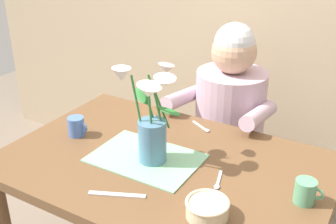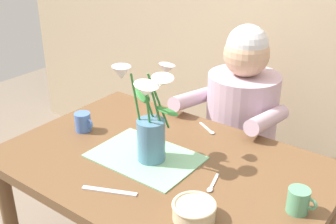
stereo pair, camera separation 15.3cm
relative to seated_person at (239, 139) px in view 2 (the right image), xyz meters
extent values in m
cube|color=brown|center=(-0.01, -0.62, 0.16)|extent=(1.20, 0.80, 0.04)
cylinder|color=brown|center=(-0.55, -0.28, -0.21)|extent=(0.06, 0.06, 0.70)
cylinder|color=#4C4C56|center=(0.00, 0.00, -0.36)|extent=(0.30, 0.30, 0.40)
cylinder|color=#BC9EB2|center=(0.00, 0.00, 0.09)|extent=(0.34, 0.34, 0.50)
sphere|color=tan|center=(0.00, 0.00, 0.44)|extent=(0.21, 0.21, 0.21)
sphere|color=silver|center=(0.00, 0.00, 0.48)|extent=(0.19, 0.19, 0.19)
cylinder|color=#BC9EB2|center=(-0.19, -0.14, 0.22)|extent=(0.07, 0.33, 0.12)
cylinder|color=#BC9EB2|center=(0.19, -0.14, 0.22)|extent=(0.07, 0.33, 0.12)
cube|color=#7AB289|center=(-0.08, -0.63, 0.18)|extent=(0.40, 0.28, 0.00)
cylinder|color=teal|center=(-0.04, -0.63, 0.26)|extent=(0.10, 0.10, 0.16)
cylinder|color=#2D7533|center=(-0.02, -0.63, 0.40)|extent=(0.01, 0.07, 0.20)
cone|color=white|center=(0.01, -0.63, 0.50)|extent=(0.11, 0.11, 0.05)
sphere|color=#E5D14C|center=(0.01, -0.63, 0.51)|extent=(0.02, 0.02, 0.02)
cylinder|color=#2D7533|center=(-0.04, -0.59, 0.40)|extent=(0.07, 0.05, 0.21)
cone|color=silver|center=(-0.04, -0.55, 0.51)|extent=(0.09, 0.09, 0.04)
sphere|color=#E5D14C|center=(-0.04, -0.55, 0.52)|extent=(0.02, 0.02, 0.02)
cylinder|color=#2D7533|center=(-0.06, -0.61, 0.36)|extent=(0.02, 0.05, 0.14)
cone|color=white|center=(-0.08, -0.59, 0.44)|extent=(0.08, 0.08, 0.04)
sphere|color=#E5D14C|center=(-0.08, -0.59, 0.44)|extent=(0.02, 0.02, 0.02)
cylinder|color=#2D7533|center=(-0.09, -0.65, 0.40)|extent=(0.05, 0.01, 0.22)
cone|color=silver|center=(-0.14, -0.67, 0.51)|extent=(0.07, 0.07, 0.05)
sphere|color=#E5D14C|center=(-0.14, -0.67, 0.52)|extent=(0.02, 0.02, 0.02)
cylinder|color=#2D7533|center=(-0.04, -0.66, 0.38)|extent=(0.03, 0.05, 0.18)
cone|color=white|center=(-0.03, -0.68, 0.48)|extent=(0.10, 0.09, 0.06)
sphere|color=#E5D14C|center=(-0.03, -0.68, 0.48)|extent=(0.02, 0.02, 0.02)
ellipsoid|color=#2D7533|center=(0.01, -0.62, 0.39)|extent=(0.10, 0.06, 0.03)
ellipsoid|color=#2D7533|center=(-0.10, -0.61, 0.42)|extent=(0.10, 0.07, 0.05)
cylinder|color=beige|center=(0.27, -0.82, 0.20)|extent=(0.13, 0.13, 0.05)
torus|color=beige|center=(0.27, -0.82, 0.23)|extent=(0.14, 0.14, 0.01)
cube|color=silver|center=(-0.03, -0.87, 0.18)|extent=(0.18, 0.09, 0.00)
cylinder|color=#476BB7|center=(-0.42, -0.62, 0.22)|extent=(0.07, 0.07, 0.08)
torus|color=#476BB7|center=(-0.39, -0.62, 0.22)|extent=(0.04, 0.01, 0.04)
cylinder|color=#569970|center=(0.50, -0.60, 0.22)|extent=(0.07, 0.07, 0.08)
torus|color=#569970|center=(0.54, -0.60, 0.22)|extent=(0.04, 0.01, 0.04)
cube|color=silver|center=(0.22, -0.62, 0.18)|extent=(0.04, 0.10, 0.00)
ellipsoid|color=silver|center=(0.23, -0.67, 0.18)|extent=(0.03, 0.03, 0.01)
cube|color=silver|center=(-0.02, -0.29, 0.18)|extent=(0.09, 0.06, 0.00)
ellipsoid|color=silver|center=(0.03, -0.32, 0.18)|extent=(0.03, 0.03, 0.01)
camera|label=1|loc=(0.68, -1.76, 1.01)|focal=44.86mm
camera|label=2|loc=(0.81, -1.67, 1.01)|focal=44.86mm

